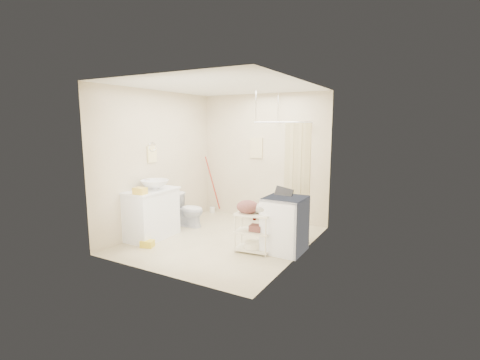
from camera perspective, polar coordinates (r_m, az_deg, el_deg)
The scene contains 23 objects.
floor at distance 6.14m, azimuth -2.83°, elevation -9.76°, with size 3.20×3.20×0.00m, color beige.
ceiling at distance 5.84m, azimuth -3.03°, elevation 15.16°, with size 2.80×3.20×0.04m, color silver.
wall_back at distance 7.24m, azimuth 3.83°, elevation 3.68°, with size 2.80×0.04×2.60m, color beige.
wall_front at distance 4.58m, azimuth -13.61°, elevation 0.26°, with size 2.80×0.04×2.60m, color beige.
wall_left at distance 6.69m, azimuth -13.15°, elevation 3.01°, with size 0.04×3.20×2.60m, color beige.
wall_right at distance 5.24m, azimuth 10.15°, elevation 1.47°, with size 0.04×3.20×2.60m, color beige.
vanity at distance 6.33m, azimuth -14.27°, elevation -5.39°, with size 0.55×0.98×0.86m, color white.
sink at distance 6.22m, azimuth -13.80°, elevation -0.76°, with size 0.49×0.49×0.17m, color silver.
counter_basket at distance 5.87m, azimuth -16.09°, elevation -1.73°, with size 0.20×0.15×0.11m, color gold.
floor_basket at distance 5.96m, azimuth -14.97°, elevation -9.86°, with size 0.29×0.22×0.16m, color yellow.
toilet at distance 6.92m, azimuth -8.50°, elevation -4.84°, with size 0.37×0.64×0.65m, color silver.
mop at distance 7.83m, azimuth -4.61°, elevation -0.82°, with size 0.12×0.12×1.27m, color #A3261A, non-canonical shape.
potted_plant_a at distance 7.30m, azimuth 2.35°, elevation -5.23°, with size 0.19×0.13×0.35m, color brown.
potted_plant_b at distance 7.23m, azimuth 4.01°, elevation -5.52°, with size 0.18×0.14×0.32m, color brown.
hanging_towel at distance 7.27m, azimuth 2.71°, elevation 5.29°, with size 0.28×0.03×0.42m, color beige.
towel_ring at distance 6.52m, azimuth -14.26°, elevation 4.31°, with size 0.04×0.22×0.34m, color #FFED9E, non-canonical shape.
tp_holder at distance 6.79m, azimuth -12.44°, elevation -1.84°, with size 0.08×0.12×0.14m, color white, non-canonical shape.
shower at distance 6.44m, azimuth 8.54°, elevation 0.67°, with size 1.10×1.10×2.10m, color white, non-canonical shape.
shampoo_bottle_a at distance 6.92m, azimuth 8.31°, elevation 4.52°, with size 0.09×0.09×0.24m, color silver.
shampoo_bottle_b at distance 6.86m, azimuth 9.26°, elevation 4.09°, with size 0.07×0.07×0.15m, color #3E51AF.
washing_machine at distance 5.52m, azimuth 7.39°, elevation -7.24°, with size 0.60×0.62×0.87m, color white.
laundry_rack at distance 5.48m, azimuth 2.18°, elevation -7.99°, with size 0.54×0.32×0.75m, color #F1EACC, non-canonical shape.
ironing_board at distance 5.54m, azimuth 6.01°, elevation -6.23°, with size 0.30×0.09×1.05m, color black, non-canonical shape.
Camera 1 is at (3.09, -4.92, 1.99)m, focal length 26.00 mm.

